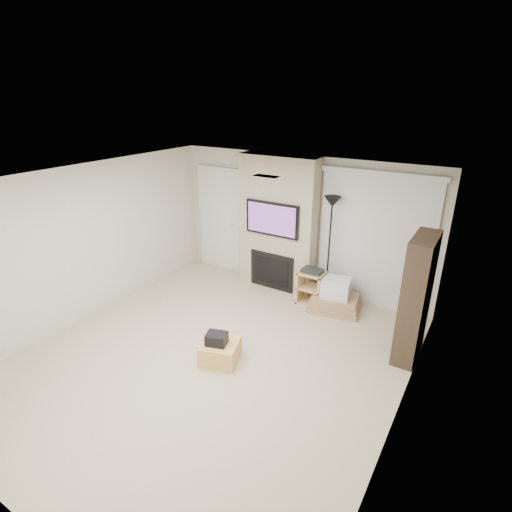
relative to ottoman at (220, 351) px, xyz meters
The scene contains 15 objects.
floor 0.21m from the ottoman, behind, with size 5.00×5.50×0.00m, color #C2AF8F.
ceiling 2.35m from the ottoman, behind, with size 5.00×5.50×0.00m, color white.
wall_back 2.95m from the ottoman, 92.91° to the left, with size 5.00×2.50×0.00m, color beige.
wall_left 2.86m from the ottoman, behind, with size 5.50×2.50×0.00m, color beige.
wall_right 2.61m from the ottoman, ahead, with size 5.50×2.50×0.00m, color beige.
hvac_vent 2.49m from the ottoman, 71.45° to the left, with size 0.35×0.18×0.01m, color silver.
ottoman is the anchor object (origin of this frame).
black_bag 0.24m from the ottoman, 109.07° to the right, with size 0.28×0.22×0.16m, color black.
fireplace_wall 2.79m from the ottoman, 100.98° to the left, with size 1.50×0.47×2.50m.
entry_door 3.44m from the ottoman, 125.75° to the left, with size 1.02×0.11×2.14m.
vertical_blinds 3.17m from the ottoman, 64.78° to the left, with size 1.98×0.10×2.37m.
floor_lamp 2.88m from the ottoman, 77.39° to the left, with size 0.28×0.28×1.91m.
av_stand 2.24m from the ottoman, 79.99° to the left, with size 0.45×0.38×0.66m.
box_stack 2.35m from the ottoman, 69.26° to the left, with size 0.95×0.79×0.57m.
bookshelf 2.79m from the ottoman, 34.98° to the left, with size 0.30×0.80×1.80m.
Camera 1 is at (3.00, -3.68, 3.51)m, focal length 28.00 mm.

